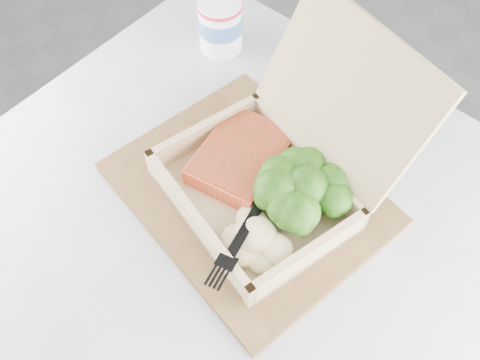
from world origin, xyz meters
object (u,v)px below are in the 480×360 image
at_px(takeout_container, 283,162).
at_px(serving_tray, 248,194).
at_px(cafe_table, 226,269).
at_px(paper_cup, 220,23).

bearing_deg(takeout_container, serving_tray, -110.41).
bearing_deg(serving_tray, takeout_container, 37.00).
bearing_deg(cafe_table, serving_tray, 57.96).
relative_size(cafe_table, takeout_container, 2.59).
distance_m(cafe_table, serving_tray, 0.19).
distance_m(cafe_table, paper_cup, 0.38).
height_order(cafe_table, paper_cup, paper_cup).
bearing_deg(cafe_table, takeout_container, 47.18).
bearing_deg(paper_cup, serving_tray, -59.27).
xyz_separation_m(cafe_table, paper_cup, (-0.13, 0.28, 0.22)).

